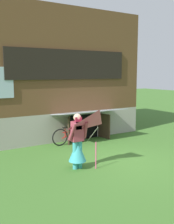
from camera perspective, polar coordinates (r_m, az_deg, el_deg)
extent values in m
plane|color=#3D6B28|center=(8.96, 5.67, -10.01)|extent=(60.00, 60.00, 0.00)
cube|color=#9E998E|center=(13.37, -8.45, -1.36)|extent=(7.20, 4.77, 1.19)
cube|color=brown|center=(13.20, -8.70, 10.32)|extent=(7.20, 4.77, 4.23)
cube|color=black|center=(11.01, -3.63, 9.90)|extent=(5.23, 0.08, 1.17)
cube|color=#9EB7C6|center=(11.03, -3.68, 9.90)|extent=(5.07, 0.04, 1.05)
cube|color=#9EB7C6|center=(10.02, -17.70, 5.89)|extent=(0.90, 0.06, 1.10)
cube|color=black|center=(11.57, -0.73, -3.11)|extent=(1.40, 0.03, 1.05)
cube|color=#3D2B1E|center=(10.92, -3.79, -3.81)|extent=(0.42, 0.63, 1.05)
cube|color=#3D2B1E|center=(11.79, 3.53, -2.91)|extent=(0.19, 0.70, 1.05)
cube|color=#999EA8|center=(11.00, 0.70, 0.07)|extent=(3.02, 1.09, 0.18)
cylinder|color=teal|center=(8.02, -2.52, -9.05)|extent=(0.14, 0.14, 0.83)
cylinder|color=teal|center=(8.10, -1.52, -8.88)|extent=(0.14, 0.14, 0.83)
cone|color=teal|center=(8.02, -2.03, -8.12)|extent=(0.52, 0.52, 0.62)
cube|color=#993847|center=(7.88, -2.05, -4.05)|extent=(0.34, 0.20, 0.59)
cylinder|color=#993847|center=(7.68, -3.11, -4.15)|extent=(0.17, 0.33, 0.54)
cylinder|color=#993847|center=(7.90, -0.30, -3.80)|extent=(0.17, 0.33, 0.54)
cube|color=maroon|center=(7.78, -1.84, -2.38)|extent=(0.20, 0.08, 0.36)
sphere|color=#D8AD8E|center=(7.80, -2.06, -1.14)|extent=(0.22, 0.22, 0.22)
pyramid|color=#E54C7F|center=(7.57, 2.66, -2.70)|extent=(1.04, 0.81, 0.64)
cylinder|color=beige|center=(7.87, 1.08, -4.82)|extent=(0.01, 0.61, 0.56)
cylinder|color=#E54C7F|center=(8.05, 1.87, -9.09)|extent=(0.03, 0.03, 0.80)
torus|color=black|center=(10.99, -1.47, -4.75)|extent=(0.66, 0.05, 0.66)
torus|color=black|center=(10.57, -5.69, -5.30)|extent=(0.66, 0.05, 0.66)
cylinder|color=red|center=(10.74, -3.54, -4.14)|extent=(0.67, 0.04, 0.04)
cylinder|color=red|center=(10.76, -3.54, -4.70)|extent=(0.74, 0.04, 0.27)
cylinder|color=red|center=(10.63, -4.61, -4.27)|extent=(0.04, 0.04, 0.37)
cube|color=black|center=(10.59, -4.62, -3.29)|extent=(0.20, 0.08, 0.05)
cylinder|color=red|center=(10.92, -1.48, -3.08)|extent=(0.44, 0.03, 0.03)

